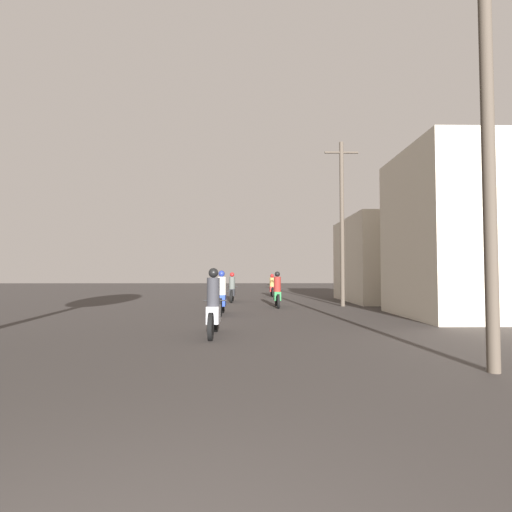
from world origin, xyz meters
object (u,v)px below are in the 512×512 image
(motorcycle_silver, at_px, (213,309))
(building_right_far, at_px, (383,260))
(motorcycle_black, at_px, (232,290))
(utility_pole_far, at_px, (342,220))
(motorcycle_green, at_px, (277,293))
(utility_pole_near, at_px, (488,129))
(motorcycle_red, at_px, (272,287))
(motorcycle_blue, at_px, (222,297))
(building_right_near, at_px, (477,234))

(motorcycle_silver, distance_m, building_right_far, 14.65)
(motorcycle_black, relative_size, utility_pole_far, 0.28)
(motorcycle_green, distance_m, utility_pole_near, 12.67)
(motorcycle_red, bearing_deg, motorcycle_blue, -98.96)
(motorcycle_silver, bearing_deg, motorcycle_green, 81.84)
(utility_pole_near, xyz_separation_m, utility_pole_far, (0.54, 12.46, 0.21))
(motorcycle_silver, relative_size, motorcycle_black, 0.95)
(motorcycle_blue, relative_size, motorcycle_black, 0.95)
(motorcycle_red, xyz_separation_m, utility_pole_near, (2.34, -20.38, 3.26))
(motorcycle_green, distance_m, motorcycle_black, 4.04)
(motorcycle_blue, bearing_deg, motorcycle_green, 54.97)
(motorcycle_silver, relative_size, building_right_near, 0.35)
(motorcycle_blue, distance_m, utility_pole_far, 7.37)
(motorcycle_blue, distance_m, motorcycle_green, 3.94)
(motorcycle_green, xyz_separation_m, building_right_far, (6.13, 3.68, 1.64))
(motorcycle_silver, bearing_deg, motorcycle_blue, 98.20)
(motorcycle_black, height_order, utility_pole_far, utility_pole_far)
(motorcycle_blue, xyz_separation_m, motorcycle_red, (2.54, 11.58, -0.06))
(motorcycle_red, bearing_deg, motorcycle_green, -88.14)
(utility_pole_near, distance_m, utility_pole_far, 12.47)
(motorcycle_red, xyz_separation_m, utility_pole_far, (2.88, -7.92, 3.47))
(motorcycle_green, height_order, building_right_far, building_right_far)
(building_right_near, bearing_deg, utility_pole_far, 128.07)
(utility_pole_near, bearing_deg, motorcycle_red, 96.54)
(motorcycle_blue, xyz_separation_m, motorcycle_green, (2.31, 3.19, -0.01))
(motorcycle_black, bearing_deg, utility_pole_far, -19.53)
(utility_pole_far, bearing_deg, utility_pole_near, -92.49)
(motorcycle_silver, height_order, utility_pole_near, utility_pole_near)
(building_right_far, bearing_deg, motorcycle_black, -177.96)
(motorcycle_green, xyz_separation_m, utility_pole_far, (3.11, 0.47, 3.42))
(utility_pole_far, bearing_deg, building_right_near, -51.93)
(motorcycle_silver, height_order, utility_pole_far, utility_pole_far)
(building_right_far, height_order, utility_pole_near, utility_pole_near)
(motorcycle_green, distance_m, building_right_near, 8.34)
(motorcycle_black, bearing_deg, motorcycle_green, -47.61)
(motorcycle_black, bearing_deg, motorcycle_blue, -81.68)
(motorcycle_blue, bearing_deg, building_right_near, -5.69)
(building_right_far, distance_m, utility_pole_near, 16.15)
(building_right_near, xyz_separation_m, utility_pole_near, (-4.24, -7.74, 0.90))
(motorcycle_green, height_order, utility_pole_far, utility_pole_far)
(motorcycle_black, xyz_separation_m, building_right_far, (8.35, 0.30, 1.66))
(motorcycle_silver, height_order, motorcycle_green, motorcycle_silver)
(motorcycle_black, distance_m, building_right_far, 8.51)
(motorcycle_blue, xyz_separation_m, utility_pole_near, (4.88, -8.80, 3.20))
(motorcycle_silver, xyz_separation_m, building_right_near, (8.96, 4.04, 2.29))
(motorcycle_silver, xyz_separation_m, motorcycle_red, (2.38, 16.68, -0.08))
(motorcycle_blue, bearing_deg, utility_pole_near, -60.06)
(motorcycle_blue, bearing_deg, building_right_far, 40.06)
(utility_pole_near, bearing_deg, motorcycle_blue, 119.00)
(building_right_far, bearing_deg, motorcycle_silver, -124.71)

